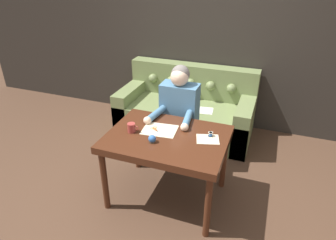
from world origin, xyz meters
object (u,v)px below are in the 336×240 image
(mug, at_px, (132,128))
(pin_cushion, at_px, (152,139))
(scissors, at_px, (156,130))
(dining_table, at_px, (167,143))
(person, at_px, (179,118))
(thread_spool, at_px, (211,134))
(couch, at_px, (187,111))

(mug, height_order, pin_cushion, mug)
(scissors, bearing_deg, pin_cushion, -76.02)
(dining_table, xyz_separation_m, mug, (-0.34, -0.05, 0.13))
(dining_table, bearing_deg, person, 97.22)
(person, distance_m, mug, 0.70)
(dining_table, xyz_separation_m, scissors, (-0.14, 0.06, 0.08))
(pin_cushion, bearing_deg, scissors, 103.98)
(person, xyz_separation_m, scissors, (-0.07, -0.52, 0.11))
(mug, bearing_deg, thread_spool, 13.76)
(dining_table, relative_size, couch, 0.62)
(couch, distance_m, pin_cushion, 1.61)
(pin_cushion, bearing_deg, couch, 95.13)
(dining_table, height_order, mug, mug)
(scissors, relative_size, pin_cushion, 2.64)
(person, height_order, pin_cushion, person)
(scissors, bearing_deg, mug, -152.11)
(thread_spool, bearing_deg, couch, 115.83)
(dining_table, xyz_separation_m, couch, (-0.23, 1.39, -0.34))
(dining_table, height_order, couch, couch)
(thread_spool, bearing_deg, mug, -166.24)
(dining_table, xyz_separation_m, pin_cushion, (-0.09, -0.15, 0.11))
(pin_cushion, bearing_deg, thread_spool, 30.69)
(couch, bearing_deg, dining_table, -80.77)
(thread_spool, height_order, pin_cushion, pin_cushion)
(dining_table, relative_size, pin_cushion, 15.75)
(person, bearing_deg, couch, 100.65)
(mug, xyz_separation_m, pin_cushion, (0.26, -0.10, -0.01))
(pin_cushion, bearing_deg, mug, 158.29)
(person, relative_size, thread_spool, 27.34)
(mug, bearing_deg, couch, 85.33)
(pin_cushion, bearing_deg, dining_table, 59.16)
(mug, bearing_deg, dining_table, 7.55)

